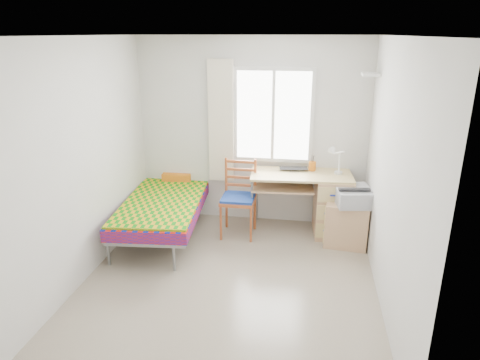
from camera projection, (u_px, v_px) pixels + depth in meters
name	position (u px, v px, depth m)	size (l,w,h in m)	color
floor	(229.00, 281.00, 4.78)	(3.50, 3.50, 0.00)	#BCAD93
ceiling	(227.00, 36.00, 3.93)	(3.50, 3.50, 0.00)	white
wall_back	(252.00, 133.00, 5.99)	(3.20, 3.20, 0.00)	silver
wall_left	(82.00, 163.00, 4.60)	(3.50, 3.50, 0.00)	silver
wall_right	(391.00, 178.00, 4.11)	(3.50, 3.50, 0.00)	silver
window	(273.00, 116.00, 5.84)	(1.10, 0.04, 1.30)	white
curtain	(221.00, 122.00, 5.94)	(0.35, 0.05, 1.70)	beige
floating_shelf	(370.00, 74.00, 5.15)	(0.20, 0.32, 0.03)	white
bed	(167.00, 201.00, 5.86)	(1.17, 2.20, 0.92)	gray
desk	(327.00, 202.00, 5.79)	(1.38, 0.71, 0.84)	#D8BA71
chair	(239.00, 194.00, 5.74)	(0.45, 0.45, 1.04)	#9E4D1E
cabinet	(346.00, 223.00, 5.55)	(0.58, 0.52, 0.58)	tan
printer	(353.00, 195.00, 5.38)	(0.50, 0.56, 0.21)	#9C9DA3
laptop	(294.00, 170.00, 5.81)	(0.38, 0.25, 0.03)	black
pen_cup	(312.00, 166.00, 5.84)	(0.10, 0.10, 0.12)	orange
task_lamp	(335.00, 157.00, 5.53)	(0.23, 0.32, 0.41)	white
book	(284.00, 190.00, 5.85)	(0.18, 0.24, 0.02)	gray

